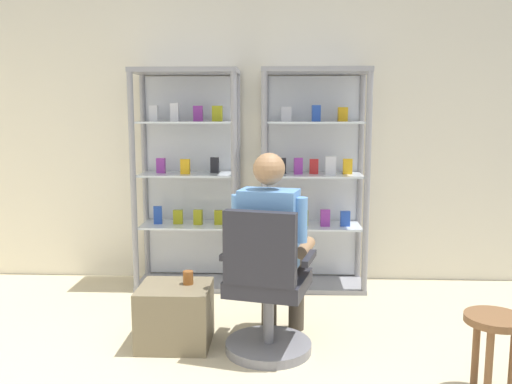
# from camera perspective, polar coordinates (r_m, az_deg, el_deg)

# --- Properties ---
(back_wall) EXTENTS (6.00, 0.10, 2.70)m
(back_wall) POSITION_cam_1_polar(r_m,az_deg,el_deg) (4.95, -0.42, 6.28)
(back_wall) COLOR silver
(back_wall) RESTS_ON ground
(display_cabinet_left) EXTENTS (0.90, 0.45, 1.90)m
(display_cabinet_left) POSITION_cam_1_polar(r_m,az_deg,el_deg) (4.81, -7.12, 1.51)
(display_cabinet_left) COLOR gray
(display_cabinet_left) RESTS_ON ground
(display_cabinet_right) EXTENTS (0.90, 0.45, 1.90)m
(display_cabinet_right) POSITION_cam_1_polar(r_m,az_deg,el_deg) (4.75, 6.08, 1.45)
(display_cabinet_right) COLOR gray
(display_cabinet_right) RESTS_ON ground
(office_chair) EXTENTS (0.61, 0.58, 0.96)m
(office_chair) POSITION_cam_1_polar(r_m,az_deg,el_deg) (3.46, 1.10, -10.85)
(office_chair) COLOR slate
(office_chair) RESTS_ON ground
(seated_shopkeeper) EXTENTS (0.55, 0.62, 1.29)m
(seated_shopkeeper) POSITION_cam_1_polar(r_m,az_deg,el_deg) (3.53, 1.80, -5.11)
(seated_shopkeeper) COLOR #3F382D
(seated_shopkeeper) RESTS_ON ground
(storage_crate) EXTENTS (0.47, 0.42, 0.40)m
(storage_crate) POSITION_cam_1_polar(r_m,az_deg,el_deg) (3.72, -8.52, -12.71)
(storage_crate) COLOR #72664C
(storage_crate) RESTS_ON ground
(tea_glass) EXTENTS (0.07, 0.07, 0.09)m
(tea_glass) POSITION_cam_1_polar(r_m,az_deg,el_deg) (3.66, -7.18, -8.96)
(tea_glass) COLOR brown
(tea_glass) RESTS_ON storage_crate
(wooden_stool) EXTENTS (0.32, 0.32, 0.46)m
(wooden_stool) POSITION_cam_1_polar(r_m,az_deg,el_deg) (3.26, 23.83, -13.43)
(wooden_stool) COLOR brown
(wooden_stool) RESTS_ON ground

